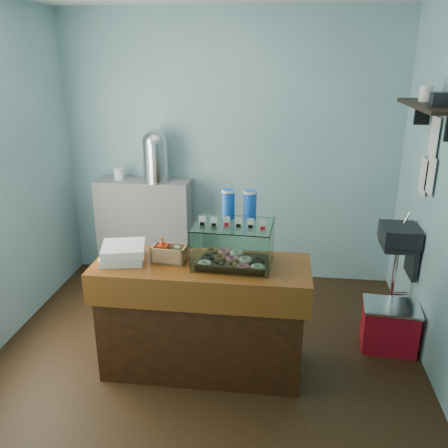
# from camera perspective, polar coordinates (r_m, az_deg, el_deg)

# --- Properties ---
(ground) EXTENTS (3.50, 3.50, 0.00)m
(ground) POSITION_cam_1_polar(r_m,az_deg,el_deg) (4.16, -1.92, -14.69)
(ground) COLOR black
(ground) RESTS_ON ground
(room_shell) EXTENTS (3.54, 3.04, 2.82)m
(room_shell) POSITION_cam_1_polar(r_m,az_deg,el_deg) (3.50, -1.79, 9.07)
(room_shell) COLOR #71A1A6
(room_shell) RESTS_ON ground
(counter) EXTENTS (1.60, 0.60, 0.90)m
(counter) POSITION_cam_1_polar(r_m,az_deg,el_deg) (3.70, -2.63, -11.04)
(counter) COLOR #451F0D
(counter) RESTS_ON ground
(back_shelf) EXTENTS (1.00, 0.32, 1.10)m
(back_shelf) POSITION_cam_1_polar(r_m,az_deg,el_deg) (5.25, -9.45, -0.62)
(back_shelf) COLOR gray
(back_shelf) RESTS_ON ground
(display_case) EXTENTS (0.59, 0.45, 0.53)m
(display_case) POSITION_cam_1_polar(r_m,az_deg,el_deg) (3.46, 1.19, -2.00)
(display_case) COLOR #32190F
(display_case) RESTS_ON counter
(condiment_crate) EXTENTS (0.26, 0.17, 0.19)m
(condiment_crate) POSITION_cam_1_polar(r_m,az_deg,el_deg) (3.54, -6.72, -3.46)
(condiment_crate) COLOR tan
(condiment_crate) RESTS_ON counter
(pastry_boxes) EXTENTS (0.38, 0.38, 0.12)m
(pastry_boxes) POSITION_cam_1_polar(r_m,az_deg,el_deg) (3.61, -12.02, -3.36)
(pastry_boxes) COLOR white
(pastry_boxes) RESTS_ON counter
(coffee_urn) EXTENTS (0.29, 0.29, 0.54)m
(coffee_urn) POSITION_cam_1_polar(r_m,az_deg,el_deg) (4.96, -8.26, 8.28)
(coffee_urn) COLOR silver
(coffee_urn) RESTS_ON back_shelf
(red_cooler) EXTENTS (0.48, 0.39, 0.40)m
(red_cooler) POSITION_cam_1_polar(r_m,az_deg,el_deg) (4.30, 19.27, -11.53)
(red_cooler) COLOR red
(red_cooler) RESTS_ON ground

